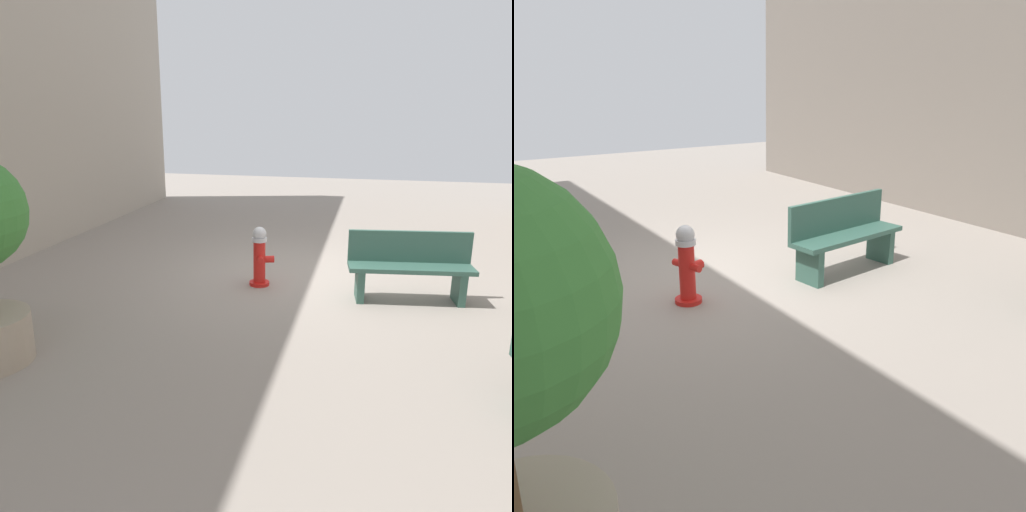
{
  "view_description": "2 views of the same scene",
  "coord_description": "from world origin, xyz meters",
  "views": [
    {
      "loc": [
        -1.06,
        7.79,
        2.59
      ],
      "look_at": [
        0.5,
        1.04,
        0.57
      ],
      "focal_mm": 36.01,
      "sensor_mm": 36.0,
      "label": 1
    },
    {
      "loc": [
        2.9,
        5.97,
        2.46
      ],
      "look_at": [
        0.08,
        1.62,
        0.74
      ],
      "focal_mm": 38.91,
      "sensor_mm": 36.0,
      "label": 2
    }
  ],
  "objects": [
    {
      "name": "ground_plane",
      "position": [
        0.0,
        0.0,
        0.0
      ],
      "size": [
        23.4,
        23.4,
        0.0
      ],
      "primitive_type": "plane",
      "color": "gray"
    },
    {
      "name": "fire_hydrant",
      "position": [
        0.53,
        0.64,
        0.45
      ],
      "size": [
        0.38,
        0.4,
        0.9
      ],
      "color": "red",
      "rests_on": "ground_plane"
    },
    {
      "name": "bench_near",
      "position": [
        -1.61,
        0.76,
        0.5
      ],
      "size": [
        1.72,
        0.65,
        0.95
      ],
      "color": "#33594C",
      "rests_on": "ground_plane"
    }
  ]
}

